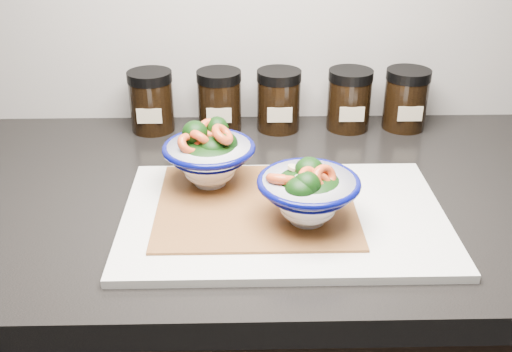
{
  "coord_description": "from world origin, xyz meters",
  "views": [
    {
      "loc": [
        -0.04,
        0.64,
        1.35
      ],
      "look_at": [
        -0.02,
        1.38,
        0.96
      ],
      "focal_mm": 42.0,
      "sensor_mm": 36.0,
      "label": 1
    }
  ],
  "objects_px": {
    "bowl_left": "(209,156)",
    "spice_jar_e": "(406,99)",
    "cutting_board": "(284,216)",
    "spice_jar_b": "(219,101)",
    "spice_jar_d": "(349,100)",
    "spice_jar_a": "(151,101)",
    "bowl_right": "(308,193)",
    "spice_jar_c": "(279,100)"
  },
  "relations": [
    {
      "from": "bowl_left",
      "to": "spice_jar_d",
      "type": "xyz_separation_m",
      "value": [
        0.25,
        0.24,
        -0.0
      ]
    },
    {
      "from": "spice_jar_e",
      "to": "spice_jar_a",
      "type": "bearing_deg",
      "value": 180.0
    },
    {
      "from": "spice_jar_e",
      "to": "cutting_board",
      "type": "bearing_deg",
      "value": -127.04
    },
    {
      "from": "cutting_board",
      "to": "spice_jar_b",
      "type": "distance_m",
      "value": 0.35
    },
    {
      "from": "spice_jar_c",
      "to": "spice_jar_d",
      "type": "xyz_separation_m",
      "value": [
        0.13,
        0.0,
        0.0
      ]
    },
    {
      "from": "spice_jar_d",
      "to": "bowl_right",
      "type": "bearing_deg",
      "value": -107.5
    },
    {
      "from": "spice_jar_a",
      "to": "spice_jar_e",
      "type": "height_order",
      "value": "same"
    },
    {
      "from": "bowl_left",
      "to": "spice_jar_a",
      "type": "bearing_deg",
      "value": 115.81
    },
    {
      "from": "spice_jar_b",
      "to": "spice_jar_e",
      "type": "bearing_deg",
      "value": 0.0
    },
    {
      "from": "bowl_right",
      "to": "spice_jar_a",
      "type": "bearing_deg",
      "value": 125.47
    },
    {
      "from": "bowl_right",
      "to": "spice_jar_c",
      "type": "relative_size",
      "value": 1.22
    },
    {
      "from": "spice_jar_d",
      "to": "bowl_left",
      "type": "bearing_deg",
      "value": -135.5
    },
    {
      "from": "spice_jar_c",
      "to": "bowl_right",
      "type": "bearing_deg",
      "value": -87.0
    },
    {
      "from": "cutting_board",
      "to": "bowl_left",
      "type": "xyz_separation_m",
      "value": [
        -0.11,
        0.08,
        0.05
      ]
    },
    {
      "from": "bowl_left",
      "to": "spice_jar_b",
      "type": "height_order",
      "value": "bowl_left"
    },
    {
      "from": "bowl_left",
      "to": "spice_jar_a",
      "type": "distance_m",
      "value": 0.27
    },
    {
      "from": "cutting_board",
      "to": "bowl_right",
      "type": "distance_m",
      "value": 0.07
    },
    {
      "from": "spice_jar_a",
      "to": "spice_jar_d",
      "type": "distance_m",
      "value": 0.37
    },
    {
      "from": "bowl_left",
      "to": "spice_jar_e",
      "type": "distance_m",
      "value": 0.43
    },
    {
      "from": "spice_jar_c",
      "to": "spice_jar_e",
      "type": "distance_m",
      "value": 0.24
    },
    {
      "from": "bowl_left",
      "to": "spice_jar_e",
      "type": "xyz_separation_m",
      "value": [
        0.35,
        0.24,
        -0.0
      ]
    },
    {
      "from": "spice_jar_c",
      "to": "spice_jar_d",
      "type": "relative_size",
      "value": 1.0
    },
    {
      "from": "spice_jar_b",
      "to": "spice_jar_d",
      "type": "bearing_deg",
      "value": 0.0
    },
    {
      "from": "spice_jar_d",
      "to": "spice_jar_a",
      "type": "bearing_deg",
      "value": 180.0
    },
    {
      "from": "bowl_left",
      "to": "spice_jar_b",
      "type": "bearing_deg",
      "value": 88.23
    },
    {
      "from": "spice_jar_c",
      "to": "spice_jar_d",
      "type": "bearing_deg",
      "value": 0.0
    },
    {
      "from": "spice_jar_a",
      "to": "spice_jar_b",
      "type": "relative_size",
      "value": 1.0
    },
    {
      "from": "spice_jar_a",
      "to": "spice_jar_c",
      "type": "relative_size",
      "value": 1.0
    },
    {
      "from": "cutting_board",
      "to": "bowl_left",
      "type": "height_order",
      "value": "bowl_left"
    },
    {
      "from": "cutting_board",
      "to": "spice_jar_a",
      "type": "distance_m",
      "value": 0.4
    },
    {
      "from": "spice_jar_d",
      "to": "spice_jar_e",
      "type": "bearing_deg",
      "value": 0.0
    },
    {
      "from": "cutting_board",
      "to": "bowl_right",
      "type": "xyz_separation_m",
      "value": [
        0.03,
        -0.03,
        0.05
      ]
    },
    {
      "from": "spice_jar_a",
      "to": "spice_jar_e",
      "type": "relative_size",
      "value": 1.0
    },
    {
      "from": "spice_jar_c",
      "to": "spice_jar_e",
      "type": "xyz_separation_m",
      "value": [
        0.24,
        0.0,
        0.0
      ]
    },
    {
      "from": "bowl_right",
      "to": "spice_jar_b",
      "type": "bearing_deg",
      "value": 109.81
    },
    {
      "from": "cutting_board",
      "to": "bowl_left",
      "type": "distance_m",
      "value": 0.15
    },
    {
      "from": "cutting_board",
      "to": "spice_jar_b",
      "type": "xyz_separation_m",
      "value": [
        -0.1,
        0.33,
        0.05
      ]
    },
    {
      "from": "spice_jar_b",
      "to": "spice_jar_d",
      "type": "height_order",
      "value": "same"
    },
    {
      "from": "spice_jar_d",
      "to": "spice_jar_b",
      "type": "bearing_deg",
      "value": 180.0
    },
    {
      "from": "bowl_left",
      "to": "spice_jar_b",
      "type": "relative_size",
      "value": 1.23
    },
    {
      "from": "cutting_board",
      "to": "bowl_left",
      "type": "relative_size",
      "value": 3.25
    },
    {
      "from": "spice_jar_d",
      "to": "spice_jar_c",
      "type": "bearing_deg",
      "value": 180.0
    }
  ]
}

